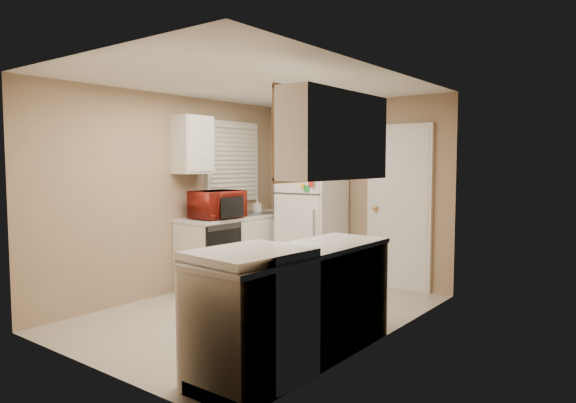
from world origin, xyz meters
The scene contains 19 objects.
floor centered at (0.00, 0.00, 0.00)m, with size 3.80×3.80×0.00m, color beige.
ceiling centered at (0.00, 0.00, 2.40)m, with size 3.80×3.80×0.00m, color white.
wall_left centered at (-1.40, 0.00, 1.20)m, with size 3.80×3.80×0.00m, color tan.
wall_right centered at (1.40, 0.00, 1.20)m, with size 3.80×3.80×0.00m, color tan.
wall_back centered at (0.00, 1.90, 1.20)m, with size 2.80×2.80×0.00m, color tan.
wall_front centered at (0.00, -1.90, 1.20)m, with size 2.80×2.80×0.00m, color tan.
left_counter centered at (-1.10, 0.90, 0.45)m, with size 0.60×1.80×0.90m, color silver.
dishwasher centered at (-0.81, 0.30, 0.49)m, with size 0.03×0.58×0.72m, color black.
sink centered at (-1.10, 1.05, 0.86)m, with size 0.54×0.74×0.16m, color gray.
microwave centered at (-1.02, 0.40, 1.05)m, with size 0.34×0.62×0.41m, color maroon.
soap_bottle centered at (-1.15, 1.30, 1.00)m, with size 0.08×0.09×0.19m, color silver.
window_blinds centered at (-1.36, 1.05, 1.60)m, with size 0.10×0.98×1.08m, color silver.
upper_cabinet_left centered at (-1.25, 0.22, 1.80)m, with size 0.30×0.45×0.70m, color silver.
refrigerator centered at (-0.36, 1.49, 0.87)m, with size 0.71×0.69×1.73m, color white.
cabinet_over_fridge centered at (-0.40, 1.75, 2.00)m, with size 0.70×0.30×0.40m, color silver.
interior_door centered at (0.70, 1.86, 1.02)m, with size 0.86×0.06×2.08m, color white.
right_counter centered at (1.10, -0.80, 0.45)m, with size 0.60×2.00×0.90m, color silver.
stove centered at (1.08, -1.36, 0.49)m, with size 0.65×0.80×0.98m, color white.
upper_cabinet_right centered at (1.25, -0.50, 1.80)m, with size 0.30×1.20×0.70m, color silver.
Camera 1 is at (3.48, -4.04, 1.59)m, focal length 32.00 mm.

